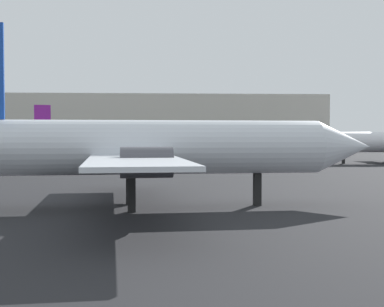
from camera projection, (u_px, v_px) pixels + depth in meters
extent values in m
cylinder|color=silver|center=(148.00, 147.00, 33.19)|extent=(21.86, 5.14, 3.34)
cone|color=silver|center=(343.00, 147.00, 35.06)|extent=(3.94, 3.64, 3.34)
cube|color=silver|center=(130.00, 156.00, 33.05)|extent=(6.87, 27.51, 0.22)
cylinder|color=#4C4C54|center=(137.00, 155.00, 38.27)|extent=(2.85, 1.85, 1.63)
cylinder|color=#4C4C54|center=(146.00, 162.00, 28.04)|extent=(2.85, 1.85, 1.63)
cube|color=black|center=(257.00, 189.00, 34.31)|extent=(0.49, 0.49, 2.06)
cube|color=black|center=(130.00, 188.00, 34.92)|extent=(0.49, 0.49, 2.06)
cube|color=black|center=(132.00, 195.00, 31.33)|extent=(0.49, 0.49, 2.06)
cone|color=white|center=(306.00, 142.00, 83.06)|extent=(3.52, 3.20, 3.17)
cylinder|color=#4C4C54|center=(381.00, 146.00, 88.46)|extent=(2.45, 1.48, 1.46)
cube|color=black|center=(343.00, 158.00, 83.58)|extent=(0.41, 0.41, 1.77)
cylinder|color=white|center=(106.00, 145.00, 79.93)|extent=(19.50, 9.07, 2.82)
cone|color=white|center=(178.00, 144.00, 84.33)|extent=(3.86, 3.68, 2.82)
cone|color=white|center=(26.00, 145.00, 75.54)|extent=(3.86, 3.68, 2.82)
cube|color=white|center=(99.00, 148.00, 79.57)|extent=(8.80, 18.56, 0.17)
cube|color=white|center=(40.00, 143.00, 76.27)|extent=(3.56, 6.21, 0.11)
cube|color=purple|center=(42.00, 120.00, 76.29)|extent=(2.22, 0.94, 4.28)
cylinder|color=#4C4C54|center=(98.00, 148.00, 83.07)|extent=(2.44, 1.91, 1.28)
cylinder|color=#4C4C54|center=(109.00, 149.00, 76.54)|extent=(2.44, 1.91, 1.28)
cube|color=black|center=(147.00, 159.00, 82.44)|extent=(0.45, 0.45, 1.61)
cube|color=black|center=(97.00, 159.00, 80.94)|extent=(0.45, 0.45, 1.61)
cube|color=black|center=(102.00, 160.00, 78.32)|extent=(0.45, 0.45, 1.61)
cube|color=beige|center=(147.00, 126.00, 121.12)|extent=(76.07, 23.24, 12.90)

